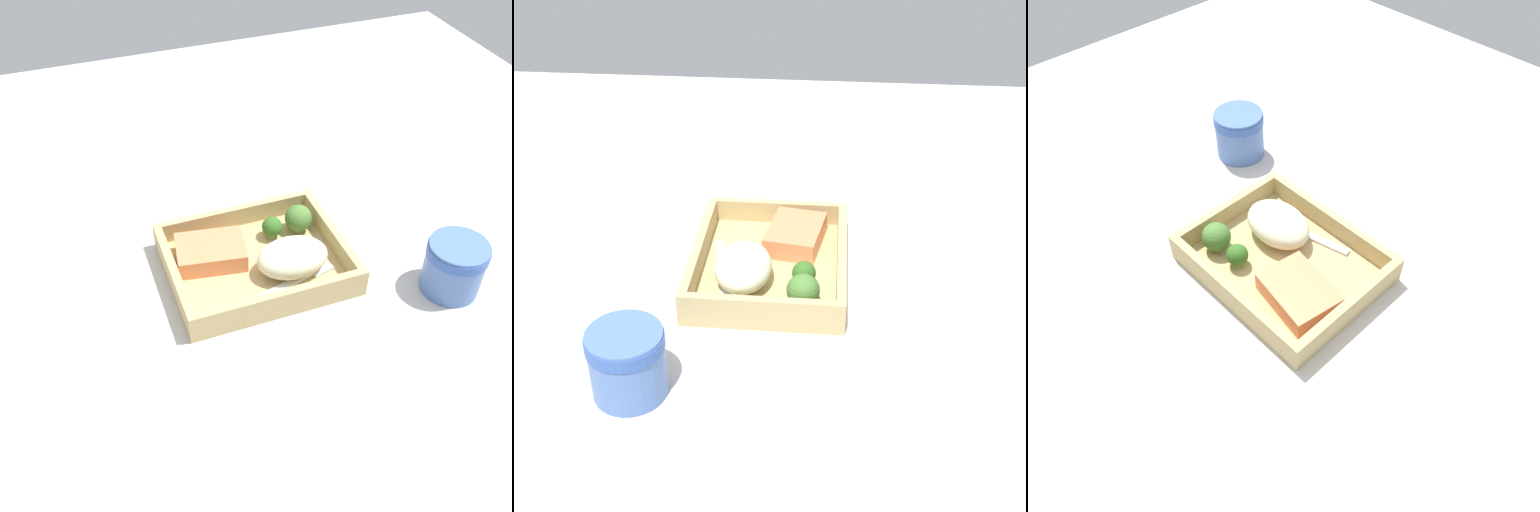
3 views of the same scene
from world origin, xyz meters
The scene contains 10 objects.
ground_plane centered at (0.00, 0.00, -1.00)cm, with size 160.00×160.00×2.00cm, color beige.
takeout_tray centered at (0.00, 0.00, 0.60)cm, with size 25.85×20.68×1.20cm, color tan.
tray_rim centered at (0.00, 0.00, 2.83)cm, with size 25.85×20.68×3.26cm.
salmon_fillet centered at (-5.97, 3.08, 2.67)cm, with size 10.01×7.27×2.94cm, color #EC8254.
mashed_potatoes centered at (4.45, -3.10, 3.68)cm, with size 10.56×7.49×4.95cm, color beige.
broccoli_floret_1 centered at (8.83, 4.97, 3.50)cm, with size 4.23×4.23×4.48cm.
broccoli_floret_2 centered at (4.41, 4.86, 3.12)cm, with size 3.15×3.15×3.57cm.
fork centered at (3.45, -5.69, 1.42)cm, with size 15.73×5.44×0.44cm.
paper_cup centered at (24.69, -13.12, 4.55)cm, with size 8.54×8.54×8.15cm.
receipt_slip centered at (-11.45, -23.34, 0.12)cm, with size 7.42×12.85×0.24cm, color white.
Camera 3 is at (-32.95, 31.82, 55.89)cm, focal length 35.00 mm.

